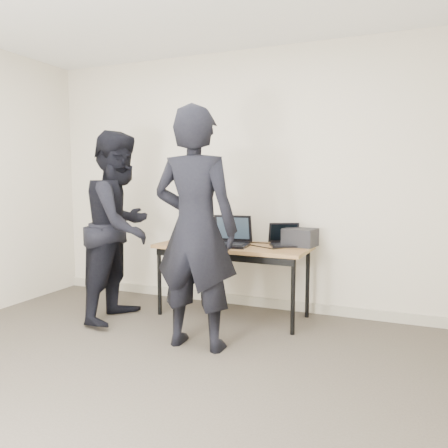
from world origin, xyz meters
The scene contains 13 objects.
room centered at (0.00, 0.00, 1.35)m, with size 4.60×4.60×2.80m.
desk centered at (0.10, 1.82, 0.66)m, with size 1.52×0.70×0.72m.
laptop_beige centered at (-0.38, 1.82, 0.77)m, with size 0.31×0.31×0.23m.
laptop_center centered at (0.09, 1.79, 0.79)m, with size 0.41×0.40×0.29m.
laptop_right centered at (0.59, 1.99, 0.77)m, with size 0.39×0.39×0.22m.
leather_satchel centered at (-0.08, 2.05, 0.85)m, with size 0.38×0.21×0.25m.
tissue centered at (-0.05, 2.05, 1.00)m, with size 0.13×0.10×0.08m, color white.
equipment_box centered at (0.73, 2.01, 0.81)m, with size 0.30×0.25×0.17m, color black.
power_brick centered at (-0.12, 1.65, 0.73)m, with size 0.08×0.05×0.03m, color black.
cables centered at (0.15, 1.82, 0.72)m, with size 1.16×0.42×0.01m.
person_typist centered at (0.11, 0.98, 0.97)m, with size 0.71×0.46×1.94m, color black.
person_observer centered at (-0.89, 1.36, 0.91)m, with size 0.88×0.69×1.82m, color black.
baseboard centered at (0.00, 2.23, 0.05)m, with size 4.50×0.03×0.10m, color #A69F8A.
Camera 1 is at (1.64, -2.14, 1.38)m, focal length 35.00 mm.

